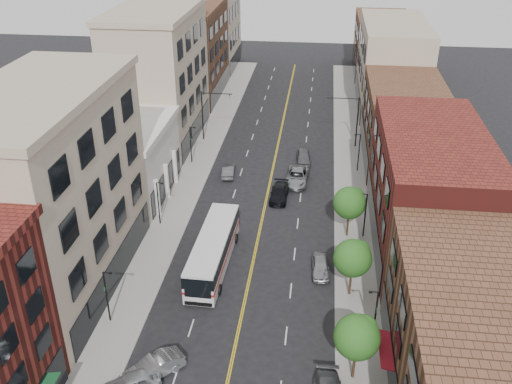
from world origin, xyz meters
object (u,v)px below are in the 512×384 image
at_px(car_lane_c, 303,157).
at_px(car_lane_a, 279,193).
at_px(car_angle_b, 154,367).
at_px(car_angle_a, 130,384).
at_px(car_lane_behind, 229,171).
at_px(car_parked_far, 321,266).
at_px(city_bus, 213,249).
at_px(car_lane_b, 297,177).

bearing_deg(car_lane_c, car_lane_a, -107.58).
bearing_deg(car_angle_b, car_lane_a, 122.12).
distance_m(car_angle_a, car_lane_c, 42.66).
height_order(car_angle_b, car_lane_behind, car_angle_b).
xyz_separation_m(car_angle_b, car_parked_far, (12.23, 14.60, -0.06)).
bearing_deg(car_angle_a, city_bus, 138.22).
xyz_separation_m(car_angle_b, car_lane_b, (8.94, 33.35, 0.04)).
xyz_separation_m(car_lane_a, car_lane_b, (1.84, 4.49, 0.09)).
bearing_deg(car_lane_behind, car_lane_c, -155.98).
bearing_deg(car_parked_far, car_lane_b, 96.86).
relative_size(car_angle_a, car_angle_b, 0.96).
relative_size(city_bus, car_lane_c, 2.87).
bearing_deg(car_lane_a, car_angle_b, -102.08).
relative_size(car_parked_far, car_lane_behind, 0.99).
bearing_deg(car_lane_behind, car_lane_b, 168.90).
relative_size(car_lane_b, car_lane_c, 1.30).
relative_size(car_lane_behind, car_lane_a, 0.84).
bearing_deg(car_angle_a, car_lane_c, 134.58).
bearing_deg(car_angle_b, car_parked_far, 96.00).
xyz_separation_m(city_bus, car_lane_a, (5.23, 14.35, -1.21)).
bearing_deg(car_lane_a, car_angle_a, -103.57).
distance_m(car_angle_b, car_lane_a, 29.71).
bearing_deg(car_lane_a, car_lane_c, 79.09).
bearing_deg(car_angle_a, car_lane_a, 133.90).
bearing_deg(car_parked_far, car_angle_a, -132.56).
xyz_separation_m(car_angle_a, car_angle_b, (1.30, 1.81, 0.01)).
height_order(car_angle_b, car_lane_c, car_angle_b).
distance_m(car_lane_behind, car_lane_c, 10.67).
bearing_deg(car_lane_c, car_angle_b, -108.44).
xyz_separation_m(car_angle_b, car_lane_behind, (0.14, 34.31, -0.08)).
height_order(car_lane_behind, car_lane_b, car_lane_b).
xyz_separation_m(car_angle_a, car_lane_a, (8.40, 30.67, -0.04)).
bearing_deg(car_lane_a, car_lane_b, 69.44).
distance_m(city_bus, car_lane_behind, 19.91).
distance_m(car_angle_b, car_lane_c, 40.59).
relative_size(car_angle_b, car_lane_b, 0.80).
distance_m(car_lane_a, car_lane_c, 10.87).
distance_m(city_bus, car_angle_b, 14.68).
distance_m(city_bus, car_lane_c, 26.11).
bearing_deg(city_bus, car_parked_far, 1.99).
relative_size(car_angle_b, car_lane_behind, 1.11).
bearing_deg(car_lane_c, car_lane_behind, -156.04).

